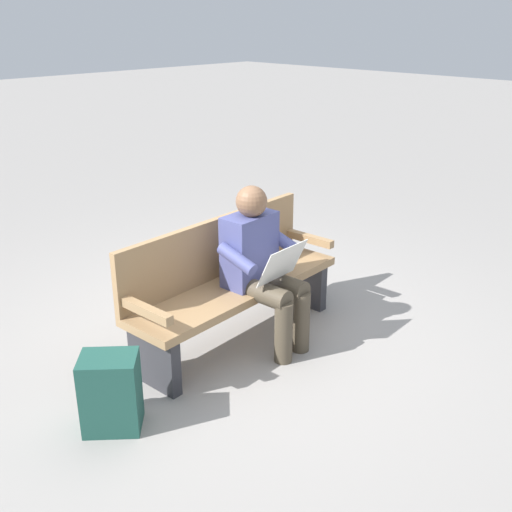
# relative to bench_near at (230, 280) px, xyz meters

# --- Properties ---
(ground_plane) EXTENTS (40.00, 40.00, 0.00)m
(ground_plane) POSITION_rel_bench_near_xyz_m (-0.00, 0.07, -0.46)
(ground_plane) COLOR gray
(bench_near) EXTENTS (1.83, 0.59, 0.90)m
(bench_near) POSITION_rel_bench_near_xyz_m (0.00, 0.00, 0.00)
(bench_near) COLOR #9E7A51
(bench_near) RESTS_ON ground
(person_seated) EXTENTS (0.59, 0.59, 1.18)m
(person_seated) POSITION_rel_bench_near_xyz_m (-0.09, 0.23, 0.17)
(person_seated) COLOR #474C84
(person_seated) RESTS_ON ground
(backpack) EXTENTS (0.41, 0.41, 0.47)m
(backpack) POSITION_rel_bench_near_xyz_m (1.23, 0.29, -0.23)
(backpack) COLOR #1E4C42
(backpack) RESTS_ON ground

